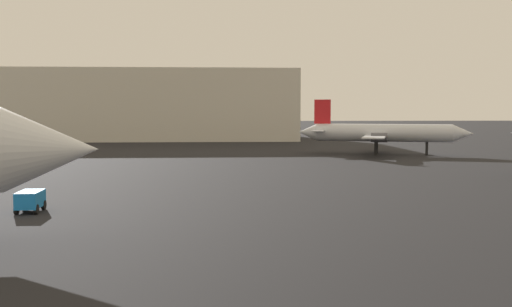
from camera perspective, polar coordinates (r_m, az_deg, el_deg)
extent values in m
cone|color=silver|center=(30.61, -18.56, 0.35)|extent=(4.69, 4.32, 4.01)
cone|color=#B2BCCC|center=(82.73, -22.07, 1.53)|extent=(3.07, 2.85, 2.53)
cylinder|color=silver|center=(86.68, 11.77, 1.91)|extent=(18.27, 7.96, 2.45)
cone|color=silver|center=(86.92, 18.74, 1.78)|extent=(3.32, 3.16, 2.45)
cone|color=silver|center=(87.72, 4.86, 2.01)|extent=(3.32, 3.16, 2.45)
cube|color=silver|center=(86.73, 11.16, 1.67)|extent=(8.22, 18.16, 0.17)
cube|color=silver|center=(87.45, 5.97, 2.15)|extent=(3.51, 6.32, 0.12)
cube|color=red|center=(87.35, 6.22, 3.91)|extent=(2.27, 0.91, 3.41)
cylinder|color=#4C4C54|center=(90.16, 11.62, 1.68)|extent=(2.46, 1.90, 1.30)
cylinder|color=#4C4C54|center=(83.27, 11.42, 1.48)|extent=(2.46, 1.90, 1.30)
cube|color=black|center=(86.77, 15.64, 0.44)|extent=(0.45, 0.45, 1.79)
cube|color=black|center=(88.27, 11.19, 0.57)|extent=(0.45, 0.45, 1.79)
cube|color=black|center=(85.39, 11.09, 0.46)|extent=(0.45, 0.45, 1.79)
cube|color=#1972BF|center=(40.26, -20.32, -4.02)|extent=(1.33, 2.41, 1.00)
cylinder|color=black|center=(39.37, -19.81, -4.92)|extent=(0.21, 0.60, 0.60)
cylinder|color=black|center=(39.70, -21.44, -4.89)|extent=(0.21, 0.60, 0.60)
cylinder|color=black|center=(40.98, -19.19, -4.56)|extent=(0.21, 0.60, 0.60)
cylinder|color=black|center=(41.29, -20.76, -4.53)|extent=(0.21, 0.60, 0.60)
cube|color=beige|center=(131.01, -10.17, 4.45)|extent=(61.51, 27.68, 14.13)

